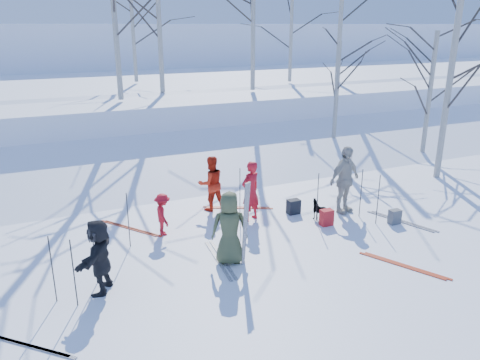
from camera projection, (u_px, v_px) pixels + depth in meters
name	position (u px, v px, depth m)	size (l,w,h in m)	color
ground	(267.00, 253.00, 10.63)	(120.00, 120.00, 0.00)	white
snow_ramp	(177.00, 166.00, 16.66)	(70.00, 9.50, 1.40)	white
snow_plateau	(123.00, 102.00, 25.06)	(70.00, 18.00, 2.20)	white
far_hill	(79.00, 58.00, 42.96)	(90.00, 30.00, 6.00)	white
skier_olive_center	(230.00, 228.00, 9.99)	(0.79, 0.51, 1.62)	#3D462A
skier_red_north	(251.00, 191.00, 12.23)	(0.59, 0.39, 1.61)	red
skier_redor_behind	(211.00, 183.00, 12.91)	(0.75, 0.59, 1.55)	red
skier_red_seated	(163.00, 214.00, 11.43)	(0.68, 0.39, 1.06)	red
skier_cream_east	(345.00, 180.00, 12.69)	(1.10, 0.46, 1.87)	beige
skier_grey_west	(99.00, 256.00, 8.91)	(1.38, 0.44, 1.49)	black
dog	(322.00, 211.00, 12.35)	(0.29, 0.64, 0.54)	black
upright_ski_left	(245.00, 225.00, 9.79)	(0.07, 0.02, 1.90)	silver
upright_ski_right	(246.00, 223.00, 9.89)	(0.07, 0.02, 1.90)	silver
ski_pair_a	(402.00, 221.00, 12.34)	(0.83, 1.86, 0.02)	silver
ski_pair_b	(404.00, 266.00, 10.07)	(1.04, 1.78, 0.02)	#B9361A
ski_pair_c	(220.00, 260.00, 10.32)	(0.35, 1.91, 0.02)	silver
ski_pair_d	(25.00, 344.00, 7.58)	(1.52, 1.45, 0.02)	silver
ski_pair_e	(238.00, 208.00, 13.26)	(1.80, 1.00, 0.02)	#B9361A
ski_pair_f	(130.00, 228.00, 11.91)	(1.27, 1.66, 0.02)	#B9361A
ski_pole_a	(74.00, 273.00, 8.44)	(0.02, 0.02, 1.34)	black
ski_pole_b	(378.00, 200.00, 12.01)	(0.02, 0.02, 1.34)	black
ski_pole_c	(254.00, 186.00, 13.01)	(0.02, 0.02, 1.34)	black
ski_pole_d	(52.00, 269.00, 8.58)	(0.02, 0.02, 1.34)	black
ski_pole_e	(128.00, 220.00, 10.74)	(0.02, 0.02, 1.34)	black
ski_pole_f	(318.00, 198.00, 12.13)	(0.02, 0.02, 1.34)	black
ski_pole_g	(240.00, 192.00, 12.55)	(0.02, 0.02, 1.34)	black
ski_pole_h	(94.00, 253.00, 9.19)	(0.02, 0.02, 1.34)	black
ski_pole_i	(361.00, 193.00, 12.46)	(0.02, 0.02, 1.34)	black
backpack_red	(327.00, 217.00, 12.07)	(0.32, 0.22, 0.42)	#B21B1E
backpack_grey	(395.00, 217.00, 12.16)	(0.30, 0.20, 0.38)	#4E5155
backpack_dark	(293.00, 207.00, 12.81)	(0.34, 0.24, 0.40)	black
birch_plateau_a	(114.00, 8.00, 16.98)	(5.25, 5.25, 6.65)	silver
birch_plateau_b	(133.00, 29.00, 22.88)	(4.18, 4.18, 5.11)	silver
birch_plateau_e	(159.00, 15.00, 19.00)	(4.96, 4.96, 6.22)	silver
birch_plateau_g	(253.00, 18.00, 19.82)	(4.79, 4.79, 5.98)	silver
birch_plateau_h	(291.00, 34.00, 23.08)	(3.82, 3.82, 4.60)	silver
birch_edge_b	(450.00, 80.00, 14.93)	(5.18, 5.18, 6.54)	silver
birch_edge_c	(429.00, 96.00, 17.65)	(3.92, 3.92, 4.75)	silver
birch_edge_e	(336.00, 100.00, 17.96)	(3.66, 3.66, 4.38)	silver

